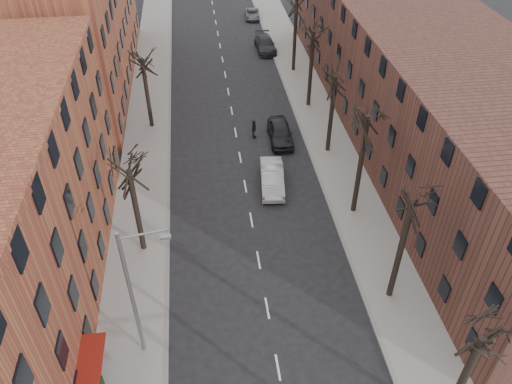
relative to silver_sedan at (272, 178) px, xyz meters
name	(u,v)px	position (x,y,z in m)	size (l,w,h in m)	color
sidewalk_left	(148,121)	(-10.09, 11.26, -0.74)	(4.00, 90.00, 0.15)	gray
sidewalk_right	(314,110)	(5.91, 11.26, -0.74)	(4.00, 90.00, 0.15)	gray
building_left_far	(60,18)	(-18.09, 20.26, 6.18)	(12.00, 28.00, 14.00)	brown
building_right	(423,82)	(13.91, 6.26, 4.18)	(12.00, 50.00, 10.00)	#512D25
tree_right_b	(389,296)	(5.51, -11.74, -0.82)	(5.20, 5.20, 10.80)	black
tree_right_c	(353,211)	(5.51, -3.74, -0.82)	(5.20, 5.20, 11.60)	black
tree_right_d	(327,151)	(5.51, 4.26, -0.82)	(5.20, 5.20, 10.00)	black
tree_right_e	(308,106)	(5.51, 12.26, -0.82)	(5.20, 5.20, 10.80)	black
tree_right_f	(293,71)	(5.51, 20.26, -0.82)	(5.20, 5.20, 11.60)	black
tree_left_a	(144,249)	(-9.69, -5.74, -0.82)	(5.20, 5.20, 9.50)	black
tree_left_b	(152,127)	(-9.69, 10.26, -0.82)	(5.20, 5.20, 9.50)	black
streetlight	(134,291)	(-9.12, -13.74, 4.20)	(2.45, 0.22, 9.03)	slate
silver_sedan	(272,178)	(0.00, 0.00, 0.00)	(1.73, 4.95, 1.63)	#A3A5AA
parked_car_near	(280,132)	(1.71, 6.44, 0.02)	(1.96, 4.87, 1.66)	black
parked_car_mid	(265,44)	(3.20, 26.23, -0.05)	(2.15, 5.28, 1.53)	#22222A
parked_car_far	(252,14)	(2.98, 37.16, -0.24)	(1.90, 4.13, 1.15)	#57595F
pedestrian_crossing	(254,129)	(-0.54, 7.18, 0.08)	(1.05, 0.44, 1.79)	black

